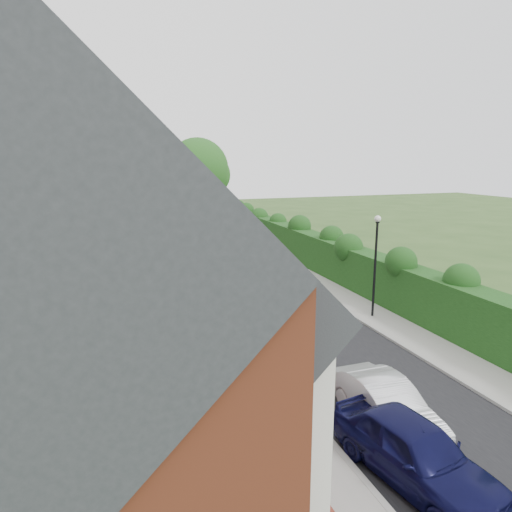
{
  "coord_description": "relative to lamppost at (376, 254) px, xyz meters",
  "views": [
    {
      "loc": [
        -9.32,
        -14.48,
        7.86
      ],
      "look_at": [
        -0.59,
        10.2,
        2.2
      ],
      "focal_mm": 32.0,
      "sensor_mm": 36.0,
      "label": 1
    }
  ],
  "objects": [
    {
      "name": "terrace_row",
      "position": [
        -14.27,
        5.98,
        1.18
      ],
      "size": [
        9.05,
        40.5,
        11.5
      ],
      "color": "#9C4227",
      "rests_on": "ground"
    },
    {
      "name": "pavement_house_side",
      "position": [
        -7.75,
        7.0,
        -3.24
      ],
      "size": [
        1.7,
        58.0,
        0.12
      ],
      "primitive_type": "cube",
      "color": "gray",
      "rests_on": "ground"
    },
    {
      "name": "ground",
      "position": [
        -3.4,
        -4.0,
        -3.3
      ],
      "size": [
        140.0,
        140.0,
        0.0
      ],
      "primitive_type": "plane",
      "color": "#2D4C1E",
      "rests_on": "ground"
    },
    {
      "name": "car_red",
      "position": [
        -5.1,
        16.44,
        -2.62
      ],
      "size": [
        2.11,
        4.3,
        1.36
      ],
      "primitive_type": "imported",
      "rotation": [
        0.0,
        0.0,
        0.17
      ],
      "color": "maroon",
      "rests_on": "ground"
    },
    {
      "name": "horse_cart",
      "position": [
        -3.31,
        9.82,
        -2.05
      ],
      "size": [
        1.36,
        3.01,
        2.17
      ],
      "color": "black",
      "rests_on": "ground"
    },
    {
      "name": "car_silver_a",
      "position": [
        -5.0,
        -8.2,
        -2.59
      ],
      "size": [
        1.53,
        4.32,
        1.42
      ],
      "primitive_type": "imported",
      "rotation": [
        0.0,
        0.0,
        -0.01
      ],
      "color": "silver",
      "rests_on": "ground"
    },
    {
      "name": "tree_far_left",
      "position": [
        -6.05,
        36.08,
        2.41
      ],
      "size": [
        7.14,
        6.8,
        9.29
      ],
      "color": "#332316",
      "rests_on": "ground"
    },
    {
      "name": "horse",
      "position": [
        -3.31,
        7.87,
        -2.53
      ],
      "size": [
        1.28,
        1.97,
        1.53
      ],
      "primitive_type": "imported",
      "rotation": [
        0.0,
        0.0,
        3.41
      ],
      "color": "#4A2D1B",
      "rests_on": "ground"
    },
    {
      "name": "kerb_hedge_side",
      "position": [
        -0.85,
        7.0,
        -3.23
      ],
      "size": [
        0.18,
        58.0,
        0.13
      ],
      "primitive_type": "cube",
      "color": "gray",
      "rests_on": "ground"
    },
    {
      "name": "car_green",
      "position": [
        -6.16,
        12.14,
        -2.52
      ],
      "size": [
        2.64,
        4.83,
        1.56
      ],
      "primitive_type": "imported",
      "rotation": [
        0.0,
        0.0,
        0.18
      ],
      "color": "#113916",
      "rests_on": "ground"
    },
    {
      "name": "car_navy",
      "position": [
        -5.73,
        -10.4,
        -2.5
      ],
      "size": [
        2.62,
        4.94,
        1.6
      ],
      "primitive_type": "imported",
      "rotation": [
        0.0,
        0.0,
        0.16
      ],
      "color": "black",
      "rests_on": "ground"
    },
    {
      "name": "garden_wall_row",
      "position": [
        -8.75,
        6.0,
        -2.84
      ],
      "size": [
        0.35,
        40.35,
        1.1
      ],
      "color": "#933B24",
      "rests_on": "ground"
    },
    {
      "name": "car_silver_b",
      "position": [
        -5.83,
        -2.18,
        -2.66
      ],
      "size": [
        2.91,
        4.9,
        1.28
      ],
      "primitive_type": "imported",
      "rotation": [
        0.0,
        0.0,
        0.18
      ],
      "color": "#A5A7AC",
      "rests_on": "ground"
    },
    {
      "name": "hedge",
      "position": [
        2.0,
        7.0,
        -1.7
      ],
      "size": [
        2.1,
        58.0,
        2.85
      ],
      "color": "#153711",
      "rests_on": "ground"
    },
    {
      "name": "car_beige",
      "position": [
        -6.4,
        19.8,
        -2.58
      ],
      "size": [
        3.08,
        5.43,
        1.43
      ],
      "primitive_type": "imported",
      "rotation": [
        0.0,
        0.0,
        -0.14
      ],
      "color": "tan",
      "rests_on": "ground"
    },
    {
      "name": "lamppost",
      "position": [
        0.0,
        0.0,
        0.0
      ],
      "size": [
        0.32,
        0.32,
        5.16
      ],
      "color": "black",
      "rests_on": "ground"
    },
    {
      "name": "road",
      "position": [
        -3.9,
        7.0,
        -3.29
      ],
      "size": [
        6.0,
        58.0,
        0.02
      ],
      "primitive_type": "cube",
      "color": "black",
      "rests_on": "ground"
    },
    {
      "name": "tree_far_right",
      "position": [
        -0.01,
        38.08,
        3.02
      ],
      "size": [
        7.98,
        7.6,
        10.31
      ],
      "color": "#332316",
      "rests_on": "ground"
    },
    {
      "name": "tree_far_back",
      "position": [
        -11.99,
        39.08,
        3.32
      ],
      "size": [
        8.4,
        8.0,
        10.82
      ],
      "color": "#332316",
      "rests_on": "ground"
    },
    {
      "name": "car_black",
      "position": [
        -5.0,
        32.33,
        -2.49
      ],
      "size": [
        2.15,
        4.82,
        1.61
      ],
      "primitive_type": "imported",
      "rotation": [
        0.0,
        0.0,
        0.05
      ],
      "color": "black",
      "rests_on": "ground"
    },
    {
      "name": "kerb_house_side",
      "position": [
        -6.95,
        7.0,
        -3.23
      ],
      "size": [
        0.18,
        58.0,
        0.13
      ],
      "primitive_type": "cube",
      "color": "gray",
      "rests_on": "ground"
    },
    {
      "name": "car_grey",
      "position": [
        -6.05,
        26.63,
        -2.52
      ],
      "size": [
        2.91,
        5.63,
        1.56
      ],
      "primitive_type": "imported",
      "rotation": [
        0.0,
        0.0,
        -0.14
      ],
      "color": "slate",
      "rests_on": "ground"
    },
    {
      "name": "pavement_hedge_side",
      "position": [
        0.2,
        7.0,
        -3.24
      ],
      "size": [
        2.2,
        58.0,
        0.12
      ],
      "primitive_type": "cube",
      "color": "gray",
      "rests_on": "ground"
    },
    {
      "name": "car_white",
      "position": [
        -6.4,
        3.96,
        -2.56
      ],
      "size": [
        2.95,
        5.35,
        1.47
      ],
      "primitive_type": "imported",
      "rotation": [
        0.0,
        0.0,
        -0.19
      ],
      "color": "silver",
      "rests_on": "ground"
    }
  ]
}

